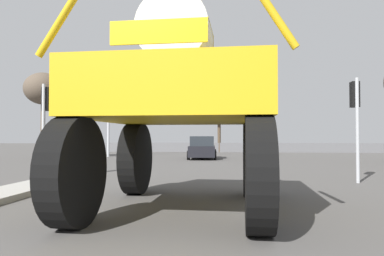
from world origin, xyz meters
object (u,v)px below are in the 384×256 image
(traffic_signal_near_right, at_px, (355,107))
(bare_tree_far_center, at_px, (219,102))
(oversize_sprayer, at_px, (181,104))
(sedan_ahead, at_px, (202,148))
(bare_tree_left, at_px, (43,90))
(traffic_signal_near_left, at_px, (46,110))
(streetlight_far_left, at_px, (110,103))

(traffic_signal_near_right, bearing_deg, bare_tree_far_center, 102.94)
(oversize_sprayer, bearing_deg, sedan_ahead, 4.58)
(traffic_signal_near_right, distance_m, bare_tree_far_center, 23.26)
(bare_tree_left, bearing_deg, sedan_ahead, 7.32)
(traffic_signal_near_left, bearing_deg, sedan_ahead, 68.76)
(traffic_signal_near_right, xyz_separation_m, bare_tree_far_center, (-5.18, 22.55, 2.38))
(bare_tree_far_center, bearing_deg, bare_tree_left, -133.91)
(traffic_signal_near_right, xyz_separation_m, streetlight_far_left, (-12.98, 13.54, 1.54))
(streetlight_far_left, relative_size, bare_tree_left, 1.24)
(sedan_ahead, distance_m, traffic_signal_near_right, 13.54)
(bare_tree_left, bearing_deg, traffic_signal_near_left, -60.67)
(oversize_sprayer, distance_m, bare_tree_left, 19.52)
(bare_tree_left, bearing_deg, oversize_sprayer, -53.29)
(bare_tree_left, xyz_separation_m, bare_tree_far_center, (11.45, 11.90, 0.18))
(oversize_sprayer, relative_size, bare_tree_left, 0.93)
(bare_tree_far_center, bearing_deg, sedan_ahead, -94.33)
(sedan_ahead, height_order, streetlight_far_left, streetlight_far_left)
(oversize_sprayer, distance_m, traffic_signal_near_left, 7.42)
(traffic_signal_near_left, height_order, bare_tree_far_center, bare_tree_far_center)
(streetlight_far_left, xyz_separation_m, bare_tree_left, (-3.65, -2.89, 0.67))
(streetlight_far_left, distance_m, bare_tree_far_center, 11.95)
(bare_tree_far_center, bearing_deg, traffic_signal_near_right, -77.06)
(oversize_sprayer, relative_size, traffic_signal_near_right, 1.59)
(traffic_signal_near_right, height_order, bare_tree_far_center, bare_tree_far_center)
(oversize_sprayer, distance_m, streetlight_far_left, 20.13)
(sedan_ahead, bearing_deg, streetlight_far_left, 74.89)
(traffic_signal_near_right, relative_size, streetlight_far_left, 0.47)
(traffic_signal_near_left, relative_size, streetlight_far_left, 0.47)
(bare_tree_far_center, bearing_deg, oversize_sprayer, -89.75)
(oversize_sprayer, height_order, bare_tree_left, bare_tree_left)
(sedan_ahead, xyz_separation_m, streetlight_far_left, (-7.01, 1.52, 3.29))
(streetlight_far_left, distance_m, bare_tree_left, 4.70)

